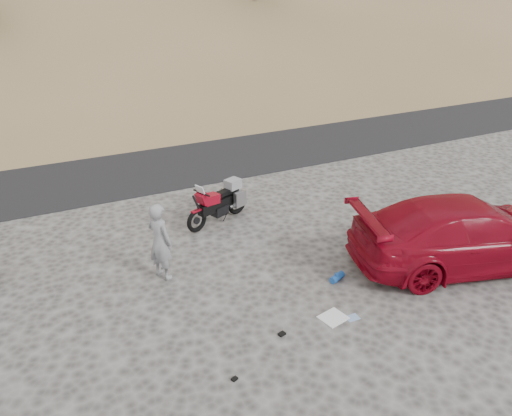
% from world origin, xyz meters
% --- Properties ---
extents(ground, '(140.00, 140.00, 0.00)m').
position_xyz_m(ground, '(0.00, 0.00, 0.00)').
color(ground, '#3D3B39').
rests_on(ground, ground).
extents(road, '(120.00, 7.00, 0.05)m').
position_xyz_m(road, '(0.00, 9.00, 0.00)').
color(road, black).
rests_on(road, ground).
extents(motorcycle, '(2.04, 1.07, 1.28)m').
position_xyz_m(motorcycle, '(0.93, 3.01, 0.54)').
color(motorcycle, black).
rests_on(motorcycle, ground).
extents(man, '(0.68, 0.78, 1.80)m').
position_xyz_m(man, '(-1.26, 1.03, 0.00)').
color(man, gray).
rests_on(man, ground).
extents(red_car, '(5.81, 3.50, 1.57)m').
position_xyz_m(red_car, '(5.25, -1.46, 0.00)').
color(red_car, maroon).
rests_on(red_car, ground).
extents(gear_white_cloth, '(0.58, 0.54, 0.02)m').
position_xyz_m(gear_white_cloth, '(1.36, -1.87, 0.01)').
color(gear_white_cloth, white).
rests_on(gear_white_cloth, ground).
extents(gear_blue_mat, '(0.42, 0.29, 0.16)m').
position_xyz_m(gear_blue_mat, '(2.17, -0.80, 0.08)').
color(gear_blue_mat, '#1A4B9D').
rests_on(gear_blue_mat, ground).
extents(gear_bottle, '(0.09, 0.09, 0.22)m').
position_xyz_m(gear_bottle, '(2.12, -0.84, 0.11)').
color(gear_bottle, '#1A4B9D').
rests_on(gear_bottle, ground).
extents(gear_funnel, '(0.16, 0.16, 0.20)m').
position_xyz_m(gear_funnel, '(3.40, -1.13, 0.10)').
color(gear_funnel, red).
rests_on(gear_funnel, ground).
extents(gear_glove_a, '(0.16, 0.13, 0.04)m').
position_xyz_m(gear_glove_a, '(0.20, -1.87, 0.02)').
color(gear_glove_a, black).
rests_on(gear_glove_a, ground).
extents(gear_glove_b, '(0.13, 0.11, 0.04)m').
position_xyz_m(gear_glove_b, '(-1.06, -2.53, 0.02)').
color(gear_glove_b, black).
rests_on(gear_glove_b, ground).
extents(gear_blue_cloth, '(0.27, 0.20, 0.01)m').
position_xyz_m(gear_blue_cloth, '(1.70, -2.04, 0.01)').
color(gear_blue_cloth, '#7D99C1').
rests_on(gear_blue_cloth, ground).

